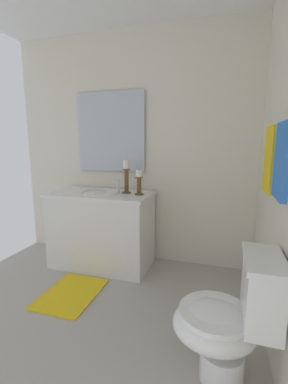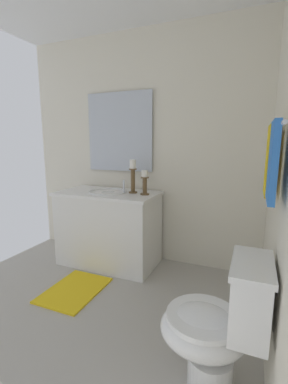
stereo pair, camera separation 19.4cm
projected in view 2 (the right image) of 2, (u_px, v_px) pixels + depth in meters
floor at (73, 319)px, 1.99m from camera, size 2.52×2.68×0.02m
wall_left at (139, 150)px, 2.91m from camera, size 0.04×2.68×2.45m
vanity_cabinet at (109, 228)px, 2.85m from camera, size 0.58×1.06×0.79m
sink_basin at (108, 196)px, 2.78m from camera, size 0.40×0.40×0.24m
mirror at (119, 132)px, 2.92m from camera, size 0.02×0.78×0.85m
candle_holder_tall at (145, 182)px, 2.61m from camera, size 0.09×0.09×0.24m
candle_holder_short at (133, 175)px, 2.70m from camera, size 0.09×0.09×0.34m
toilet at (216, 326)px, 1.37m from camera, size 0.39×0.54×0.75m
towel_bar at (278, 127)px, 1.34m from camera, size 0.72×0.02×0.02m
towel_near_vanity at (269, 161)px, 1.55m from camera, size 0.28×0.03×0.41m
towel_center at (273, 162)px, 1.22m from camera, size 0.26×0.03×0.37m
bath_mat at (75, 290)px, 2.35m from camera, size 0.60×0.44×0.02m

